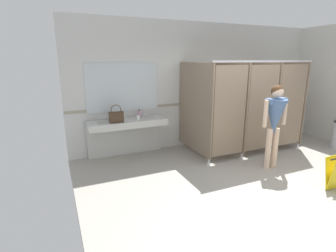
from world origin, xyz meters
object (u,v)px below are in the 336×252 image
paper_cup (138,118)px  handbag (116,117)px  person_standing (275,117)px  wet_floor_sign (334,173)px  soap_dispenser (139,114)px

paper_cup → handbag: bearing=-176.0°
person_standing → paper_cup: 2.76m
paper_cup → wet_floor_sign: 3.75m
person_standing → handbag: (-2.71, 1.58, -0.07)m
soap_dispenser → person_standing: bearing=-41.3°
handbag → paper_cup: 0.49m
person_standing → soap_dispenser: person_standing is taller
person_standing → handbag: bearing=149.8°
person_standing → paper_cup: size_ratio=16.75×
person_standing → paper_cup: bearing=144.2°
person_standing → soap_dispenser: size_ratio=8.99×
handbag → wet_floor_sign: handbag is taller
soap_dispenser → wet_floor_sign: bearing=-51.2°
person_standing → soap_dispenser: (-2.12, 1.87, -0.12)m
person_standing → wet_floor_sign: (0.27, -1.11, -0.75)m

